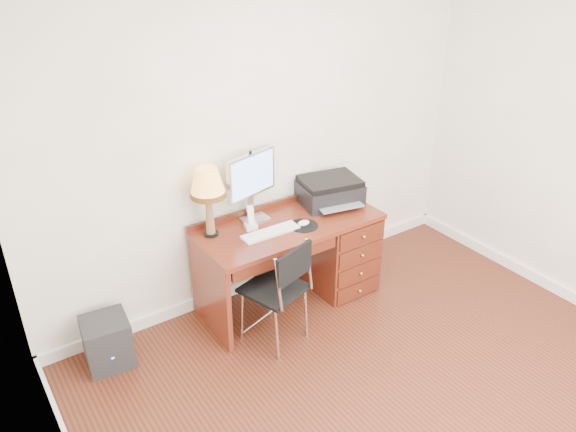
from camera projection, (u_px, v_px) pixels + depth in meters
ground at (405, 402)px, 3.79m from camera, size 4.00×4.00×0.00m
room_shell at (346, 345)px, 4.23m from camera, size 4.00×4.00×4.00m
desk at (320, 247)px, 4.79m from camera, size 1.50×0.67×0.75m
monitor at (252, 178)px, 4.37m from camera, size 0.48×0.21×0.56m
keyboard at (271, 232)px, 4.31m from camera, size 0.47×0.14×0.02m
mouse_pad at (304, 224)px, 4.42m from camera, size 0.23×0.23×0.05m
printer at (330, 191)px, 4.75m from camera, size 0.56×0.48×0.22m
leg_lamp at (208, 187)px, 4.11m from camera, size 0.27×0.27×0.55m
phone at (251, 222)px, 4.36m from camera, size 0.11×0.11×0.19m
pen_cup at (315, 194)px, 4.82m from camera, size 0.08×0.08×0.10m
chair at (278, 285)px, 4.09m from camera, size 0.51×0.52×0.87m
equipment_box at (107, 342)px, 4.05m from camera, size 0.35×0.35×0.37m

